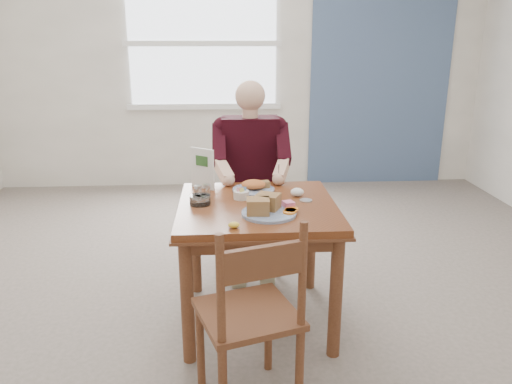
{
  "coord_description": "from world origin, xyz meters",
  "views": [
    {
      "loc": [
        -0.18,
        -2.71,
        1.66
      ],
      "look_at": [
        -0.01,
        0.0,
        0.82
      ],
      "focal_mm": 35.0,
      "sensor_mm": 36.0,
      "label": 1
    }
  ],
  "objects": [
    {
      "name": "wall_back",
      "position": [
        0.0,
        3.0,
        1.4
      ],
      "size": [
        5.5,
        0.0,
        5.5
      ],
      "primitive_type": "plane",
      "rotation": [
        1.57,
        0.0,
        0.0
      ],
      "color": "white",
      "rests_on": "ground"
    },
    {
      "name": "far_plate",
      "position": [
        -0.0,
        0.26,
        0.78
      ],
      "size": [
        0.3,
        0.3,
        0.07
      ],
      "color": "white",
      "rests_on": "table"
    },
    {
      "name": "napkin",
      "position": [
        0.25,
        0.13,
        0.78
      ],
      "size": [
        0.1,
        0.09,
        0.05
      ],
      "primitive_type": "ellipsoid",
      "rotation": [
        0.0,
        0.0,
        0.37
      ],
      "color": "white",
      "rests_on": "table"
    },
    {
      "name": "floor",
      "position": [
        0.0,
        0.0,
        0.0
      ],
      "size": [
        6.0,
        6.0,
        0.0
      ],
      "primitive_type": "plane",
      "color": "#60584E",
      "rests_on": "ground"
    },
    {
      "name": "chair_far",
      "position": [
        0.0,
        0.8,
        0.48
      ],
      "size": [
        0.42,
        0.42,
        0.95
      ],
      "color": "brown",
      "rests_on": "ground"
    },
    {
      "name": "shakers",
      "position": [
        -0.31,
        0.08,
        0.8
      ],
      "size": [
        0.11,
        0.08,
        0.1
      ],
      "color": "white",
      "rests_on": "table"
    },
    {
      "name": "metal_dish",
      "position": [
        0.29,
        0.03,
        0.75
      ],
      "size": [
        0.07,
        0.07,
        0.01
      ],
      "primitive_type": "cylinder",
      "rotation": [
        0.0,
        0.0,
        0.02
      ],
      "color": "silver",
      "rests_on": "table"
    },
    {
      "name": "chair_near",
      "position": [
        -0.08,
        -0.76,
        0.48
      ],
      "size": [
        0.53,
        0.53,
        0.95
      ],
      "color": "brown",
      "rests_on": "ground"
    },
    {
      "name": "window",
      "position": [
        -0.4,
        2.97,
        1.6
      ],
      "size": [
        1.72,
        0.04,
        1.42
      ],
      "color": "white",
      "rests_on": "wall_back"
    },
    {
      "name": "creamer",
      "position": [
        -0.33,
        0.01,
        0.78
      ],
      "size": [
        0.13,
        0.13,
        0.05
      ],
      "color": "white",
      "rests_on": "table"
    },
    {
      "name": "diner",
      "position": [
        0.0,
        0.71,
        0.81
      ],
      "size": [
        0.53,
        0.56,
        1.39
      ],
      "color": "gray",
      "rests_on": "chair_far"
    },
    {
      "name": "accent_panel",
      "position": [
        1.6,
        2.98,
        1.4
      ],
      "size": [
        1.6,
        0.02,
        2.8
      ],
      "primitive_type": "cube",
      "color": "#475E84",
      "rests_on": "ground"
    },
    {
      "name": "table",
      "position": [
        0.0,
        0.0,
        0.64
      ],
      "size": [
        0.92,
        0.92,
        0.75
      ],
      "color": "brown",
      "rests_on": "ground"
    },
    {
      "name": "menu",
      "position": [
        -0.32,
        0.33,
        0.88
      ],
      "size": [
        0.15,
        0.11,
        0.26
      ],
      "color": "white",
      "rests_on": "table"
    },
    {
      "name": "lemon_wedge",
      "position": [
        -0.14,
        -0.37,
        0.77
      ],
      "size": [
        0.07,
        0.05,
        0.03
      ],
      "primitive_type": "ellipsoid",
      "rotation": [
        0.0,
        0.0,
        -0.25
      ],
      "color": "yellow",
      "rests_on": "table"
    },
    {
      "name": "caddy",
      "position": [
        -0.09,
        0.1,
        0.78
      ],
      "size": [
        0.11,
        0.11,
        0.07
      ],
      "color": "white",
      "rests_on": "table"
    },
    {
      "name": "near_plate",
      "position": [
        0.04,
        -0.18,
        0.79
      ],
      "size": [
        0.35,
        0.35,
        0.1
      ],
      "color": "white",
      "rests_on": "table"
    }
  ]
}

